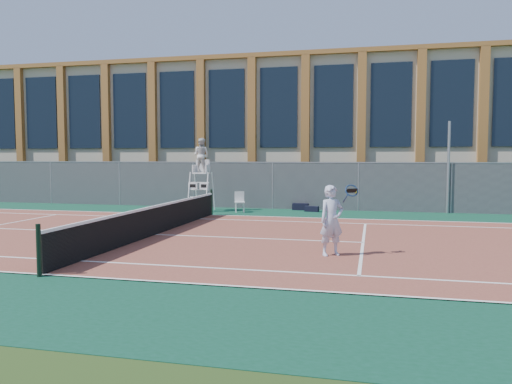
% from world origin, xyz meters
% --- Properties ---
extents(ground, '(120.00, 120.00, 0.00)m').
position_xyz_m(ground, '(0.00, 0.00, 0.00)').
color(ground, '#233814').
extents(apron, '(36.00, 20.00, 0.01)m').
position_xyz_m(apron, '(0.00, 1.00, 0.01)').
color(apron, '#0D3B25').
rests_on(apron, ground).
extents(tennis_court, '(23.77, 10.97, 0.02)m').
position_xyz_m(tennis_court, '(0.00, 0.00, 0.02)').
color(tennis_court, brown).
rests_on(tennis_court, apron).
extents(tennis_net, '(0.10, 11.30, 1.10)m').
position_xyz_m(tennis_net, '(0.00, 0.00, 0.54)').
color(tennis_net, black).
rests_on(tennis_net, ground).
extents(fence, '(40.00, 0.06, 2.20)m').
position_xyz_m(fence, '(0.00, 8.80, 1.10)').
color(fence, '#595E60').
rests_on(fence, ground).
extents(hedge, '(40.00, 1.40, 2.20)m').
position_xyz_m(hedge, '(0.00, 10.00, 1.10)').
color(hedge, black).
rests_on(hedge, ground).
extents(building, '(45.00, 10.60, 8.22)m').
position_xyz_m(building, '(0.00, 17.95, 4.15)').
color(building, '#C1B4A0').
rests_on(building, ground).
extents(steel_pole, '(0.12, 0.12, 4.03)m').
position_xyz_m(steel_pole, '(9.84, 8.70, 2.01)').
color(steel_pole, '#9EA0A5').
rests_on(steel_pole, ground).
extents(umpire_chair, '(0.94, 1.44, 3.36)m').
position_xyz_m(umpire_chair, '(-0.95, 7.05, 2.45)').
color(umpire_chair, white).
rests_on(umpire_chair, ground).
extents(plastic_chair, '(0.55, 0.55, 0.92)m').
position_xyz_m(plastic_chair, '(0.85, 7.02, 0.55)').
color(plastic_chair, silver).
rests_on(plastic_chair, apron).
extents(sports_bag_near, '(0.75, 0.32, 0.31)m').
position_xyz_m(sports_bag_near, '(3.38, 8.47, 0.17)').
color(sports_bag_near, black).
rests_on(sports_bag_near, apron).
extents(sports_bag_far, '(0.65, 0.36, 0.25)m').
position_xyz_m(sports_bag_far, '(3.98, 7.92, 0.13)').
color(sports_bag_far, black).
rests_on(sports_bag_far, apron).
extents(tennis_player, '(1.03, 0.80, 1.76)m').
position_xyz_m(tennis_player, '(5.68, -2.09, 0.91)').
color(tennis_player, '#B3BAD7').
rests_on(tennis_player, tennis_court).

